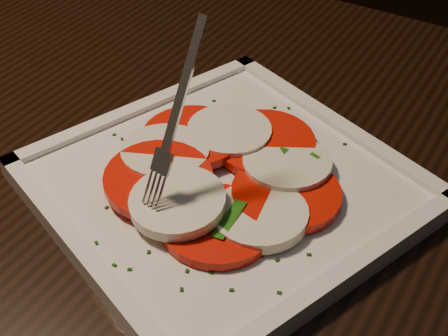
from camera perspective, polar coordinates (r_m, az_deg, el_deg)
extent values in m
cube|color=black|center=(0.57, 0.83, -3.34)|extent=(1.29, 0.95, 0.04)
cylinder|color=black|center=(1.28, -12.41, 2.39)|extent=(0.06, 0.06, 0.71)
cylinder|color=black|center=(1.35, 14.33, -4.10)|extent=(0.04, 0.04, 0.41)
cube|color=white|center=(0.55, 0.00, -1.79)|extent=(0.35, 0.35, 0.01)
cylinder|color=red|center=(0.50, -0.59, -5.18)|extent=(0.09, 0.09, 0.01)
cylinder|color=silver|center=(0.50, 3.32, -4.37)|extent=(0.08, 0.08, 0.01)
cylinder|color=red|center=(0.52, 5.71, -2.30)|extent=(0.09, 0.09, 0.01)
cylinder|color=silver|center=(0.55, 5.78, 0.35)|extent=(0.08, 0.08, 0.02)
cylinder|color=red|center=(0.57, 3.75, 2.31)|extent=(0.09, 0.09, 0.01)
cylinder|color=silver|center=(0.58, 0.51, 3.33)|extent=(0.08, 0.08, 0.01)
cylinder|color=red|center=(0.57, -2.91, 2.87)|extent=(0.09, 0.09, 0.01)
cylinder|color=silver|center=(0.55, -5.41, 1.38)|extent=(0.08, 0.08, 0.01)
cylinder|color=red|center=(0.53, -6.02, -1.01)|extent=(0.09, 0.09, 0.01)
cylinder|color=silver|center=(0.50, -4.27, -3.10)|extent=(0.08, 0.08, 0.01)
cube|color=#1F5C0F|center=(0.56, 3.86, 1.96)|extent=(0.04, 0.02, 0.00)
cube|color=#1F5C0F|center=(0.49, 0.50, -4.71)|extent=(0.02, 0.04, 0.00)
cube|color=#1F5C0F|center=(0.58, 2.96, 3.10)|extent=(0.01, 0.03, 0.00)
cube|color=#1F5C0F|center=(0.55, 5.08, 0.74)|extent=(0.04, 0.03, 0.01)
cube|color=#1F5C0F|center=(0.58, 0.55, 3.16)|extent=(0.03, 0.03, 0.01)
cube|color=#1F5C0F|center=(0.55, 3.55, 1.07)|extent=(0.03, 0.03, 0.00)
cube|color=#1F5C0F|center=(0.54, -7.24, -0.31)|extent=(0.03, 0.03, 0.00)
cube|color=#1F5C0F|center=(0.55, -4.69, 0.44)|extent=(0.03, 0.03, 0.00)
cube|color=#1F5C0F|center=(0.57, -0.38, 2.66)|extent=(0.03, 0.03, 0.00)
cube|color=#1F5C0F|center=(0.54, 6.96, 0.12)|extent=(0.02, 0.04, 0.01)
cube|color=#113509|center=(0.61, 2.28, 4.43)|extent=(0.00, 0.00, 0.00)
cube|color=#113509|center=(0.61, -5.40, 3.99)|extent=(0.00, 0.00, 0.00)
cube|color=#113509|center=(0.63, 4.65, 5.53)|extent=(0.00, 0.00, 0.00)
cube|color=#113509|center=(0.46, 5.08, -11.29)|extent=(0.00, 0.00, 0.00)
cube|color=#113509|center=(0.47, -3.38, -9.39)|extent=(0.00, 0.00, 0.00)
cube|color=#113509|center=(0.53, -10.68, -3.57)|extent=(0.00, 0.00, 0.00)
cube|color=#113509|center=(0.58, -8.31, 1.58)|extent=(0.00, 0.00, 0.00)
cube|color=#113509|center=(0.49, -6.89, -7.64)|extent=(0.00, 0.00, 0.00)
cube|color=#113509|center=(0.50, -11.58, -6.72)|extent=(0.00, 0.00, 0.00)
cube|color=#113509|center=(0.62, 0.83, 4.78)|extent=(0.00, 0.00, 0.00)
cube|color=#113509|center=(0.59, 10.99, 2.16)|extent=(0.00, 0.00, 0.00)
cube|color=#113509|center=(0.60, -10.00, 3.01)|extent=(0.00, 0.00, 0.00)
cube|color=#113509|center=(0.48, -8.62, -9.15)|extent=(0.00, 0.00, 0.00)
cube|color=#113509|center=(0.48, 3.43, -8.04)|extent=(0.00, 0.00, 0.00)
cube|color=#113509|center=(0.46, -3.90, -11.02)|extent=(0.00, 0.00, 0.00)
cube|color=#113509|center=(0.47, -1.15, -9.55)|extent=(0.00, 0.00, 0.00)
cube|color=#113509|center=(0.47, 1.42, -9.01)|extent=(0.00, 0.00, 0.00)
cube|color=#113509|center=(0.59, -7.64, 2.10)|extent=(0.00, 0.00, 0.00)
cube|color=#113509|center=(0.46, 0.70, -11.10)|extent=(0.00, 0.00, 0.00)
cube|color=#113509|center=(0.48, -9.99, -8.75)|extent=(0.00, 0.00, 0.00)
cube|color=#113509|center=(0.60, -9.30, 2.62)|extent=(0.00, 0.00, 0.00)
cube|color=#113509|center=(0.62, -2.82, 4.59)|extent=(0.00, 0.00, 0.00)
cube|color=#113509|center=(0.63, 5.93, 5.46)|extent=(0.00, 0.00, 0.00)
cube|color=#113509|center=(0.49, 7.78, -7.85)|extent=(0.00, 0.00, 0.00)
cube|color=#113509|center=(0.48, 4.91, -8.38)|extent=(0.00, 0.00, 0.00)
cube|color=#113509|center=(0.64, -0.93, 6.16)|extent=(0.00, 0.00, 0.00)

